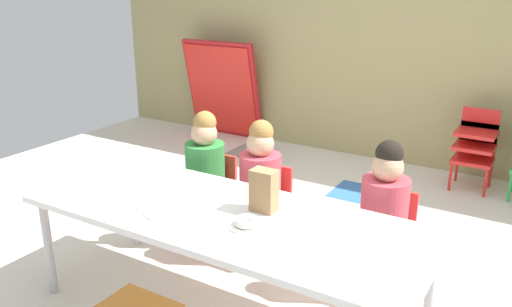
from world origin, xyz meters
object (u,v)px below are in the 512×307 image
Objects in this scene: craft_table at (224,220)px; kid_chair_red_stack at (476,144)px; seated_child_middle_seat at (261,178)px; folded_activity_table at (222,89)px; paper_plate_near_edge at (247,226)px; seated_child_near_camera at (206,166)px; seated_child_far_right at (385,205)px; donut_powdered_on_plate at (247,221)px; paper_plate_center_table at (162,213)px; paper_bag_brown at (264,190)px.

craft_table is 2.73m from kid_chair_red_stack.
seated_child_middle_seat is 1.35× the size of kid_chair_red_stack.
folded_activity_table reaches higher than seated_child_middle_seat.
paper_plate_near_edge is (2.12, -2.85, 0.07)m from folded_activity_table.
seated_child_near_camera is at bearing 137.35° from paper_plate_near_edge.
seated_child_far_right is 0.84m from donut_powdered_on_plate.
kid_chair_red_stack is (0.94, 1.98, -0.16)m from seated_child_middle_seat.
craft_table is 16.81× the size of donut_powdered_on_plate.
folded_activity_table reaches higher than paper_plate_center_table.
seated_child_near_camera is 1.00× the size of seated_child_middle_seat.
seated_child_middle_seat is at bearing 115.98° from paper_plate_near_edge.
seated_child_middle_seat reaches higher than paper_plate_center_table.
seated_child_near_camera and seated_child_far_right have the same top height.
paper_bag_brown is (0.74, -0.50, 0.16)m from seated_child_near_camera.
seated_child_far_right is 0.71m from paper_bag_brown.
paper_plate_center_table is (-0.10, -0.80, 0.06)m from seated_child_middle_seat.
paper_bag_brown is at bearing -104.00° from kid_chair_red_stack.
paper_plate_center_table is at bearing -167.62° from donut_powdered_on_plate.
seated_child_middle_seat reaches higher than paper_bag_brown.
craft_table is 0.32m from paper_plate_center_table.
seated_child_far_right is at bearing -39.85° from folded_activity_table.
paper_bag_brown is 0.23m from paper_plate_near_edge.
seated_child_middle_seat is 0.62m from paper_bag_brown.
donut_powdered_on_plate is (0.77, -0.71, 0.08)m from seated_child_near_camera.
seated_child_middle_seat is 0.79m from paper_plate_near_edge.
craft_table is 0.21m from donut_powdered_on_plate.
paper_plate_near_edge is (0.19, -0.08, 0.05)m from craft_table.
kid_chair_red_stack reaches higher than craft_table.
kid_chair_red_stack is at bearing 55.51° from seated_child_near_camera.
paper_plate_center_table is (-0.42, -0.30, -0.11)m from paper_bag_brown.
seated_child_near_camera is 5.10× the size of paper_plate_center_table.
donut_powdered_on_plate is at bearing -82.66° from paper_bag_brown.
seated_child_middle_seat is at bearing -115.34° from kid_chair_red_stack.
folded_activity_table is at bearing 126.66° from donut_powdered_on_plate.
kid_chair_red_stack is 3.09× the size of paper_bag_brown.
paper_bag_brown is at bearing 35.59° from paper_plate_center_table.
paper_bag_brown is at bearing -57.75° from seated_child_middle_seat.
seated_child_middle_seat is at bearing 104.12° from craft_table.
seated_child_far_right reaches higher than donut_powdered_on_plate.
craft_table is 11.75× the size of paper_plate_near_edge.
seated_child_middle_seat is 0.79m from donut_powdered_on_plate.
seated_child_far_right is 0.84× the size of folded_activity_table.
seated_child_middle_seat is 2.79m from folded_activity_table.
seated_child_far_right is 0.84m from paper_plate_near_edge.
seated_child_far_right is at bearing 41.99° from paper_plate_center_table.
seated_child_middle_seat is 2.20m from kid_chair_red_stack.
folded_activity_table is at bearing 122.29° from seated_child_near_camera.
seated_child_near_camera reaches higher than paper_plate_center_table.
kid_chair_red_stack is 2.98m from paper_plate_center_table.
paper_bag_brown is at bearing 97.34° from donut_powdered_on_plate.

